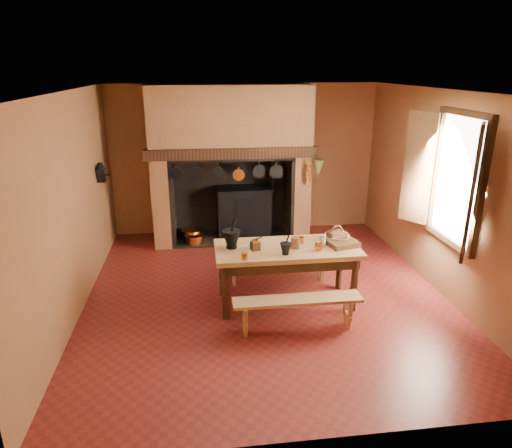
{
  "coord_description": "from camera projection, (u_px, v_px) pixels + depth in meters",
  "views": [
    {
      "loc": [
        -0.88,
        -5.81,
        3.1
      ],
      "look_at": [
        -0.09,
        0.3,
        0.95
      ],
      "focal_mm": 32.0,
      "sensor_mm": 36.0,
      "label": 1
    }
  ],
  "objects": [
    {
      "name": "back_wall",
      "position": [
        245.0,
        160.0,
        8.68
      ],
      "size": [
        5.0,
        0.02,
        2.8
      ],
      "primitive_type": "cube",
      "color": "#9B633E",
      "rests_on": "floor"
    },
    {
      "name": "hanging_pans",
      "position": [
        231.0,
        173.0,
        7.77
      ],
      "size": [
        1.92,
        0.29,
        0.27
      ],
      "color": "black",
      "rests_on": "chimney_breast"
    },
    {
      "name": "bench_back",
      "position": [
        278.0,
        261.0,
        6.79
      ],
      "size": [
        1.64,
        0.29,
        0.46
      ],
      "color": "tan",
      "rests_on": "floor"
    },
    {
      "name": "brass_mug_a",
      "position": [
        245.0,
        256.0,
        5.62
      ],
      "size": [
        0.09,
        0.09,
        0.1
      ],
      "primitive_type": "cylinder",
      "rotation": [
        0.0,
        0.0,
        0.07
      ],
      "color": "orange",
      "rests_on": "work_table"
    },
    {
      "name": "mixing_bowl",
      "position": [
        337.0,
        238.0,
        6.24
      ],
      "size": [
        0.44,
        0.44,
        0.08
      ],
      "primitive_type": "imported",
      "rotation": [
        0.0,
        0.0,
        -0.39
      ],
      "color": "beige",
      "rests_on": "work_table"
    },
    {
      "name": "work_table",
      "position": [
        287.0,
        256.0,
        6.08
      ],
      "size": [
        1.91,
        0.85,
        0.83
      ],
      "color": "tan",
      "rests_on": "floor"
    },
    {
      "name": "mortar_large",
      "position": [
        231.0,
        238.0,
        5.96
      ],
      "size": [
        0.24,
        0.24,
        0.41
      ],
      "rotation": [
        0.0,
        0.0,
        0.26
      ],
      "color": "black",
      "rests_on": "work_table"
    },
    {
      "name": "stoneware_crock",
      "position": [
        295.0,
        243.0,
        5.97
      ],
      "size": [
        0.14,
        0.14,
        0.15
      ],
      "primitive_type": "cylinder",
      "rotation": [
        0.0,
        0.0,
        -0.19
      ],
      "color": "brown",
      "rests_on": "work_table"
    },
    {
      "name": "onion_string",
      "position": [
        307.0,
        173.0,
        7.92
      ],
      "size": [
        0.12,
        0.1,
        0.46
      ],
      "primitive_type": null,
      "color": "#975A1B",
      "rests_on": "chimney_breast"
    },
    {
      "name": "iron_range",
      "position": [
        244.0,
        210.0,
        8.69
      ],
      "size": [
        1.12,
        0.55,
        1.6
      ],
      "color": "black",
      "rests_on": "floor"
    },
    {
      "name": "bench_front",
      "position": [
        297.0,
        306.0,
        5.53
      ],
      "size": [
        1.57,
        0.28,
        0.44
      ],
      "color": "tan",
      "rests_on": "floor"
    },
    {
      "name": "wooden_tray",
      "position": [
        343.0,
        244.0,
        6.06
      ],
      "size": [
        0.44,
        0.36,
        0.07
      ],
      "primitive_type": "cube",
      "rotation": [
        0.0,
        0.0,
        0.27
      ],
      "color": "#362111",
      "rests_on": "work_table"
    },
    {
      "name": "wall_front",
      "position": [
        318.0,
        298.0,
        3.53
      ],
      "size": [
        5.0,
        0.02,
        2.8
      ],
      "primitive_type": "cube",
      "color": "#9B633E",
      "rests_on": "floor"
    },
    {
      "name": "wall_right",
      "position": [
        442.0,
        193.0,
        6.4
      ],
      "size": [
        0.02,
        5.5,
        2.8
      ],
      "primitive_type": "cube",
      "color": "#9B633E",
      "rests_on": "floor"
    },
    {
      "name": "herb_bunch",
      "position": [
        318.0,
        170.0,
        7.93
      ],
      "size": [
        0.2,
        0.2,
        0.35
      ],
      "primitive_type": "cone",
      "rotation": [
        3.14,
        0.0,
        0.0
      ],
      "color": "brown",
      "rests_on": "chimney_breast"
    },
    {
      "name": "ceiling",
      "position": [
        267.0,
        91.0,
        5.64
      ],
      "size": [
        5.5,
        5.5,
        0.0
      ],
      "primitive_type": "plane",
      "rotation": [
        3.14,
        0.0,
        0.0
      ],
      "color": "silver",
      "rests_on": "back_wall"
    },
    {
      "name": "mortar_small",
      "position": [
        286.0,
        248.0,
        5.77
      ],
      "size": [
        0.15,
        0.15,
        0.26
      ],
      "rotation": [
        0.0,
        0.0,
        -0.08
      ],
      "color": "black",
      "rests_on": "work_table"
    },
    {
      "name": "floor",
      "position": [
        265.0,
        293.0,
        6.56
      ],
      "size": [
        5.5,
        5.5,
        0.0
      ],
      "primitive_type": "plane",
      "color": "maroon",
      "rests_on": "ground"
    },
    {
      "name": "chimney_breast",
      "position": [
        230.0,
        142.0,
        8.09
      ],
      "size": [
        2.95,
        0.96,
        2.8
      ],
      "color": "#9B633E",
      "rests_on": "floor"
    },
    {
      "name": "wicker_basket",
      "position": [
        336.0,
        236.0,
        6.23
      ],
      "size": [
        0.27,
        0.23,
        0.23
      ],
      "rotation": [
        0.0,
        0.0,
        0.27
      ],
      "color": "#513418",
      "rests_on": "work_table"
    },
    {
      "name": "wall_coffee_mill",
      "position": [
        101.0,
        171.0,
        7.22
      ],
      "size": [
        0.23,
        0.16,
        0.31
      ],
      "color": "black",
      "rests_on": "wall_left"
    },
    {
      "name": "window",
      "position": [
        449.0,
        179.0,
        5.91
      ],
      "size": [
        0.39,
        1.75,
        1.76
      ],
      "color": "white",
      "rests_on": "wall_right"
    },
    {
      "name": "coffee_grinder",
      "position": [
        255.0,
        245.0,
        5.92
      ],
      "size": [
        0.16,
        0.13,
        0.17
      ],
      "rotation": [
        0.0,
        0.0,
        0.24
      ],
      "color": "#362111",
      "rests_on": "work_table"
    },
    {
      "name": "brass_mug_b",
      "position": [
        301.0,
        240.0,
        6.15
      ],
      "size": [
        0.1,
        0.1,
        0.09
      ],
      "primitive_type": "cylinder",
      "rotation": [
        0.0,
        0.0,
        -0.29
      ],
      "color": "orange",
      "rests_on": "work_table"
    },
    {
      "name": "glass_jar",
      "position": [
        323.0,
        240.0,
        6.07
      ],
      "size": [
        0.09,
        0.09,
        0.14
      ],
      "primitive_type": "cylinder",
      "rotation": [
        0.0,
        0.0,
        0.04
      ],
      "color": "beige",
      "rests_on": "work_table"
    },
    {
      "name": "brass_cup",
      "position": [
        319.0,
        247.0,
        5.91
      ],
      "size": [
        0.15,
        0.15,
        0.09
      ],
      "primitive_type": "imported",
      "rotation": [
        0.0,
        0.0,
        0.37
      ],
      "color": "orange",
      "rests_on": "work_table"
    },
    {
      "name": "hearth_pans",
      "position": [
        192.0,
        236.0,
        8.48
      ],
      "size": [
        0.51,
        0.62,
        0.2
      ],
      "color": "orange",
      "rests_on": "floor"
    },
    {
      "name": "wall_left",
      "position": [
        72.0,
        207.0,
        5.8
      ],
      "size": [
        0.02,
        5.5,
        2.8
      ],
      "primitive_type": "cube",
      "color": "#9B633E",
      "rests_on": "floor"
    }
  ]
}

